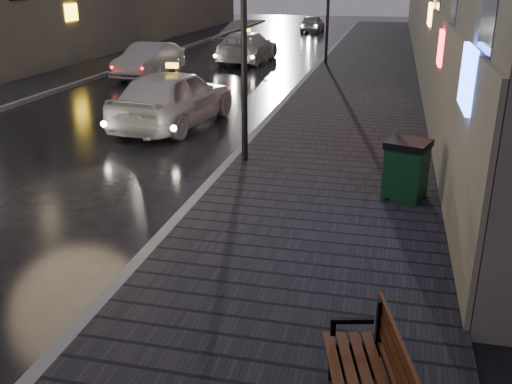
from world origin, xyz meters
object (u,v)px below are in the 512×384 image
Objects in this scene: car_left_mid at (149,60)px; taxi_near at (174,97)px; taxi_mid at (247,47)px; lamp_near at (244,11)px; trash_bin at (406,169)px; car_far at (313,23)px.

taxi_near is at bearing -57.95° from car_left_mid.
taxi_near is 13.46m from taxi_mid.
lamp_near is 4.81m from trash_bin.
taxi_mid reaches higher than car_left_mid.
car_far is at bearing 119.05° from trash_bin.
taxi_near is at bearing 98.36° from taxi_mid.
lamp_near is 1.22× the size of car_left_mid.
lamp_near is 1.06× the size of taxi_near.
taxi_near is 9.13m from car_left_mid.
car_far is at bearing -89.63° from taxi_mid.
car_far is at bearing -82.33° from taxi_near.
taxi_near reaches higher than car_far.
lamp_near is 1.01× the size of taxi_mid.
taxi_mid is 17.37m from car_far.
taxi_near reaches higher than car_left_mid.
taxi_near is 0.95× the size of taxi_mid.
trash_bin is 0.30× the size of car_far.
trash_bin is 36.29m from car_far.
taxi_mid is (-4.12, 16.68, -2.73)m from lamp_near.
trash_bin is 0.23× the size of taxi_near.
lamp_near is 4.60× the size of trash_bin.
taxi_near is 1.30× the size of car_far.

